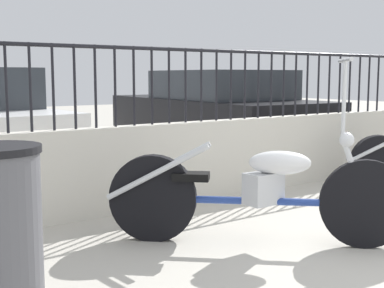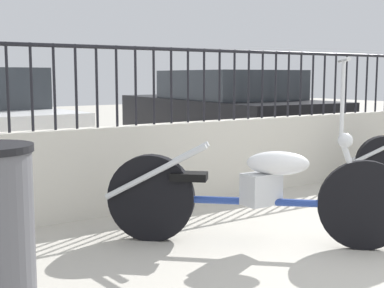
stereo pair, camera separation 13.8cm
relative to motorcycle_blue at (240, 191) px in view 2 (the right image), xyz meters
The scene contains 4 objects.
low_wall 1.64m from the motorcycle_blue, 58.89° to the left, with size 8.89×0.18×0.82m.
fence_railing 1.87m from the motorcycle_blue, 58.89° to the left, with size 8.89×0.04×0.75m.
motorcycle_blue is the anchor object (origin of this frame).
car_black 5.01m from the motorcycle_blue, 54.37° to the left, with size 2.10×4.54×1.37m.
Camera 2 is at (-3.37, -1.86, 1.29)m, focal length 50.00 mm.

